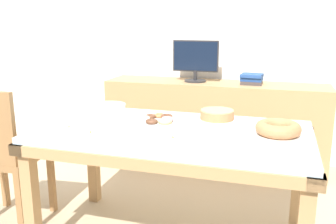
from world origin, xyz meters
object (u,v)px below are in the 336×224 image
object	(u,v)px
pastry_platter	(158,120)
cake_golden_bundt	(278,130)
tealight_near_front	(69,128)
plate_stack	(109,111)
chair	(0,152)
tealight_centre	(173,139)
computer_monitor	(195,61)
tealight_near_cakes	(90,134)
book_stack	(252,79)
cake_chocolate_round	(217,116)

from	to	relation	value
pastry_platter	cake_golden_bundt	bearing A→B (deg)	-7.46
pastry_platter	tealight_near_front	distance (m)	0.53
plate_stack	chair	bearing A→B (deg)	-157.17
chair	tealight_centre	world-z (taller)	chair
computer_monitor	tealight_near_cakes	world-z (taller)	computer_monitor
plate_stack	tealight_near_cakes	xyz separation A→B (m)	(0.07, -0.38, -0.03)
tealight_near_front	tealight_near_cakes	bearing A→B (deg)	-20.75
chair	tealight_near_cakes	xyz separation A→B (m)	(0.71, -0.11, 0.22)
computer_monitor	plate_stack	xyz separation A→B (m)	(-0.27, -1.26, -0.20)
book_stack	tealight_near_front	distance (m)	1.81
cake_golden_bundt	tealight_centre	bearing A→B (deg)	-155.75
computer_monitor	tealight_centre	xyz separation A→B (m)	(0.25, -1.59, -0.24)
computer_monitor	plate_stack	size ratio (longest dim) A/B	2.02
plate_stack	pastry_platter	bearing A→B (deg)	-1.85
plate_stack	book_stack	bearing A→B (deg)	57.93
computer_monitor	pastry_platter	size ratio (longest dim) A/B	1.22
computer_monitor	tealight_near_front	xyz separation A→B (m)	(-0.38, -1.57, -0.24)
cake_chocolate_round	plate_stack	size ratio (longest dim) A/B	1.37
chair	computer_monitor	size ratio (longest dim) A/B	2.22
book_stack	cake_chocolate_round	world-z (taller)	book_stack
cake_chocolate_round	cake_golden_bundt	world-z (taller)	cake_golden_bundt
cake_golden_bundt	tealight_near_front	distance (m)	1.16
pastry_platter	tealight_near_cakes	distance (m)	0.45
pastry_platter	cake_chocolate_round	bearing A→B (deg)	22.39
chair	book_stack	world-z (taller)	chair
cake_chocolate_round	book_stack	bearing A→B (deg)	84.12
computer_monitor	tealight_centre	size ratio (longest dim) A/B	10.60
plate_stack	tealight_near_front	size ratio (longest dim) A/B	5.25
book_stack	cake_chocolate_round	bearing A→B (deg)	-95.88
plate_stack	tealight_near_cakes	distance (m)	0.39
cake_golden_bundt	tealight_near_front	size ratio (longest dim) A/B	7.60
pastry_platter	plate_stack	world-z (taller)	plate_stack
computer_monitor	tealight_centre	world-z (taller)	computer_monitor
book_stack	tealight_centre	world-z (taller)	book_stack
cake_golden_bundt	tealight_near_cakes	size ratio (longest dim) A/B	7.60
chair	tealight_near_cakes	bearing A→B (deg)	-8.65
computer_monitor	tealight_near_cakes	size ratio (longest dim) A/B	10.60
cake_chocolate_round	tealight_near_front	world-z (taller)	cake_chocolate_round
plate_stack	cake_golden_bundt	bearing A→B (deg)	-5.68
computer_monitor	tealight_near_cakes	distance (m)	1.66
book_stack	cake_golden_bundt	xyz separation A→B (m)	(0.25, -1.36, -0.07)
cake_golden_bundt	tealight_centre	distance (m)	0.57
chair	pastry_platter	xyz separation A→B (m)	(0.97, 0.26, 0.22)
cake_chocolate_round	tealight_near_front	distance (m)	0.89
cake_golden_bundt	tealight_near_cakes	xyz separation A→B (m)	(-0.97, -0.27, -0.03)
tealight_near_front	plate_stack	bearing A→B (deg)	71.96
tealight_near_cakes	tealight_near_front	world-z (taller)	same
plate_stack	tealight_centre	distance (m)	0.62
cake_golden_bundt	cake_chocolate_round	bearing A→B (deg)	147.57
chair	pastry_platter	distance (m)	1.03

